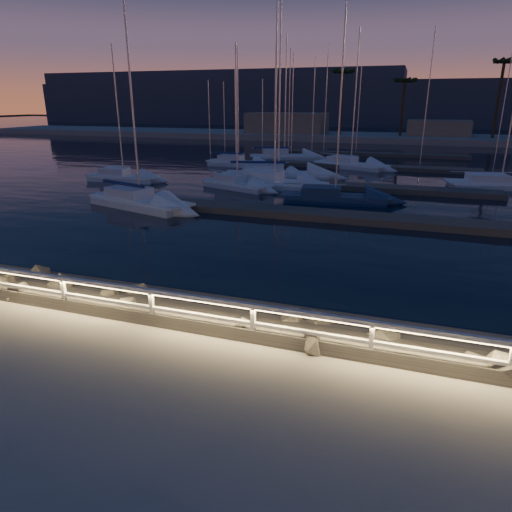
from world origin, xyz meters
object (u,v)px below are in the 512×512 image
object	(u,v)px
sailboat_b	(138,200)
guard_rail	(215,308)
sailboat_g	(275,174)
sailboat_l	(498,183)
sailboat_c	(332,196)
sailboat_i	(237,162)
sailboat_j	(273,172)
sailboat_k	(349,164)
sailboat_n	(282,156)
sailboat_a	(236,183)
sailboat_e	(122,176)
sailboat_f	(272,181)

from	to	relation	value
sailboat_b	guard_rail	bearing A→B (deg)	-35.05
sailboat_g	sailboat_l	xyz separation A→B (m)	(17.84, 1.60, -0.06)
sailboat_b	sailboat_c	bearing A→B (deg)	41.20
sailboat_g	sailboat_i	world-z (taller)	sailboat_g
guard_rail	sailboat_j	world-z (taller)	sailboat_j
sailboat_b	sailboat_c	xyz separation A→B (m)	(11.78, 5.45, -0.04)
sailboat_c	sailboat_k	bearing A→B (deg)	86.15
sailboat_b	sailboat_i	size ratio (longest dim) A/B	1.13
sailboat_g	sailboat_n	xyz separation A→B (m)	(-3.22, 13.83, -0.02)
sailboat_j	sailboat_k	xyz separation A→B (m)	(5.80, 7.91, 0.03)
sailboat_j	guard_rail	bearing A→B (deg)	-54.34
sailboat_i	sailboat_l	size ratio (longest dim) A/B	0.85
sailboat_n	sailboat_g	bearing A→B (deg)	-96.65
sailboat_i	sailboat_k	distance (m)	11.66
sailboat_a	sailboat_k	distance (m)	16.08
sailboat_b	sailboat_k	bearing A→B (deg)	81.47
sailboat_k	sailboat_l	distance (m)	14.96
sailboat_b	sailboat_e	xyz separation A→B (m)	(-6.90, 8.30, -0.03)
sailboat_j	sailboat_k	world-z (taller)	sailboat_k
sailboat_b	sailboat_g	size ratio (longest dim) A/B	0.85
sailboat_e	sailboat_j	world-z (taller)	sailboat_j
guard_rail	sailboat_b	size ratio (longest dim) A/B	3.30
sailboat_e	sailboat_l	size ratio (longest dim) A/B	0.79
sailboat_g	sailboat_i	distance (m)	9.38
sailboat_g	sailboat_i	size ratio (longest dim) A/B	1.34
guard_rail	sailboat_g	world-z (taller)	sailboat_g
sailboat_e	sailboat_a	bearing A→B (deg)	-4.63
sailboat_a	sailboat_n	xyz separation A→B (m)	(-1.46, 18.92, 0.05)
sailboat_a	sailboat_c	bearing A→B (deg)	2.60
sailboat_k	sailboat_i	bearing A→B (deg)	-146.15
guard_rail	sailboat_k	size ratio (longest dim) A/B	3.33
guard_rail	sailboat_b	bearing A→B (deg)	128.60
sailboat_e	sailboat_g	bearing A→B (deg)	17.98
sailboat_c	sailboat_n	bearing A→B (deg)	105.86
sailboat_c	sailboat_g	world-z (taller)	sailboat_g
sailboat_l	sailboat_n	xyz separation A→B (m)	(-21.06, 12.23, 0.04)
sailboat_e	sailboat_f	bearing A→B (deg)	1.85
sailboat_i	sailboat_a	bearing A→B (deg)	-66.24
sailboat_i	sailboat_f	bearing A→B (deg)	-53.03
guard_rail	sailboat_i	xyz separation A→B (m)	(-13.01, 35.49, -0.94)
sailboat_e	sailboat_g	distance (m)	13.30
guard_rail	sailboat_g	bearing A→B (deg)	103.26
sailboat_b	sailboat_l	world-z (taller)	sailboat_l
sailboat_k	sailboat_b	bearing A→B (deg)	-93.30
sailboat_g	sailboat_n	size ratio (longest dim) A/B	1.16
sailboat_j	sailboat_n	size ratio (longest dim) A/B	0.81
sailboat_g	sailboat_l	world-z (taller)	sailboat_g
sailboat_b	sailboat_i	world-z (taller)	sailboat_b
sailboat_c	sailboat_j	distance (m)	11.72
sailboat_e	sailboat_i	xyz separation A→B (m)	(6.05, 11.95, 0.02)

